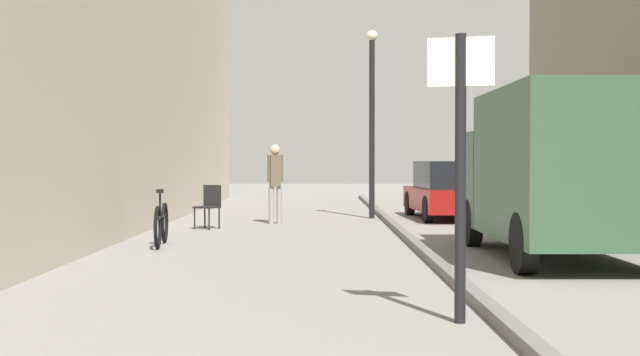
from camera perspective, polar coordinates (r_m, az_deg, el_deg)
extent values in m
plane|color=gray|center=(13.10, -0.02, -5.23)|extent=(80.00, 80.00, 0.00)
cube|color=#615F5B|center=(13.19, 6.89, -4.93)|extent=(0.16, 40.00, 0.12)
cylinder|color=gray|center=(19.51, -2.90, -1.85)|extent=(0.13, 0.13, 0.86)
cylinder|color=gray|center=(19.49, -3.44, -1.85)|extent=(0.13, 0.13, 0.86)
cube|color=brown|center=(19.47, -3.17, 0.50)|extent=(0.28, 0.25, 0.73)
cylinder|color=brown|center=(19.49, -2.79, 0.66)|extent=(0.10, 0.10, 0.62)
cylinder|color=brown|center=(19.45, -3.55, 0.66)|extent=(0.10, 0.10, 0.62)
sphere|color=tan|center=(19.47, -3.17, 1.93)|extent=(0.24, 0.24, 0.24)
cube|color=#335138|center=(12.42, 16.42, 0.91)|extent=(2.04, 3.70, 2.15)
cube|color=#335138|center=(14.90, 13.59, -0.07)|extent=(2.04, 1.44, 1.61)
cube|color=black|center=(15.39, 13.15, 1.29)|extent=(1.71, 0.04, 0.71)
cylinder|color=black|center=(14.61, 10.21, -3.01)|extent=(0.22, 0.80, 0.80)
cylinder|color=black|center=(15.05, 17.10, -2.92)|extent=(0.22, 0.80, 0.80)
cylinder|color=black|center=(11.12, 13.56, -4.34)|extent=(0.22, 0.80, 0.80)
cube|color=maroon|center=(21.43, 8.75, -1.42)|extent=(1.98, 4.28, 0.55)
cube|color=black|center=(21.41, 8.75, 0.23)|extent=(1.62, 2.58, 0.68)
cylinder|color=black|center=(22.70, 6.00, -1.71)|extent=(0.23, 0.65, 0.64)
cylinder|color=black|center=(23.01, 10.04, -1.68)|extent=(0.23, 0.65, 0.64)
cylinder|color=black|center=(19.89, 7.24, -2.12)|extent=(0.23, 0.65, 0.64)
cylinder|color=black|center=(20.23, 11.82, -2.08)|extent=(0.23, 0.65, 0.64)
cylinder|color=black|center=(7.64, 9.39, -0.06)|extent=(0.10, 0.10, 2.60)
cube|color=white|center=(7.69, 9.42, 7.79)|extent=(0.59, 0.18, 0.44)
cylinder|color=black|center=(21.29, 3.43, 3.30)|extent=(0.14, 0.14, 4.50)
sphere|color=beige|center=(21.51, 3.44, 9.62)|extent=(0.28, 0.28, 0.28)
torus|color=black|center=(15.18, -10.61, -3.00)|extent=(0.11, 0.72, 0.72)
torus|color=black|center=(14.14, -11.06, -3.31)|extent=(0.11, 0.72, 0.72)
cylinder|color=black|center=(14.65, -10.83, -2.57)|extent=(0.12, 0.95, 0.05)
cylinder|color=black|center=(14.45, -10.92, -1.75)|extent=(0.04, 0.04, 0.40)
cube|color=black|center=(14.44, -10.92, -0.87)|extent=(0.12, 0.25, 0.06)
cylinder|color=black|center=(17.86, -7.65, -2.80)|extent=(0.04, 0.04, 0.45)
cylinder|color=black|center=(18.08, -8.62, -2.76)|extent=(0.04, 0.04, 0.45)
cylinder|color=black|center=(18.17, -6.97, -2.73)|extent=(0.04, 0.04, 0.45)
cylinder|color=black|center=(18.38, -7.94, -2.69)|extent=(0.04, 0.04, 0.45)
cube|color=black|center=(18.10, -7.80, -1.97)|extent=(0.59, 0.59, 0.04)
cube|color=black|center=(18.26, -7.44, -1.17)|extent=(0.41, 0.24, 0.45)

